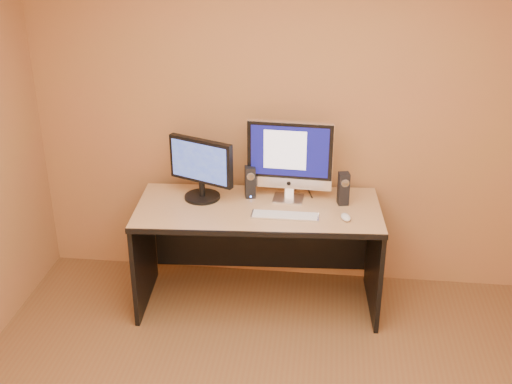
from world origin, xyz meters
TOP-DOWN VIEW (x-y plane):
  - walls at (0.00, 0.00)m, footprint 4.00×4.00m
  - desk at (-0.26, 1.54)m, footprint 1.76×0.86m
  - imac at (-0.06, 1.70)m, footprint 0.62×0.26m
  - second_monitor at (-0.68, 1.65)m, footprint 0.57×0.44m
  - speaker_left at (-0.34, 1.71)m, footprint 0.09×0.09m
  - speaker_right at (0.33, 1.67)m, footprint 0.09×0.09m
  - keyboard at (-0.06, 1.42)m, footprint 0.46×0.13m
  - mouse at (0.35, 1.42)m, footprint 0.09×0.12m
  - cable_a at (0.08, 1.85)m, footprint 0.06×0.23m
  - cable_b at (-0.01, 1.87)m, footprint 0.10×0.17m

SIDE VIEW (x-z plane):
  - desk at x=-0.26m, z-range 0.00..0.79m
  - cable_a at x=0.08m, z-range 0.79..0.80m
  - cable_b at x=-0.01m, z-range 0.79..0.80m
  - keyboard at x=-0.06m, z-range 0.79..0.81m
  - mouse at x=0.35m, z-range 0.79..0.83m
  - speaker_left at x=-0.34m, z-range 0.79..1.03m
  - speaker_right at x=0.33m, z-range 0.79..1.03m
  - second_monitor at x=-0.68m, z-range 0.79..1.24m
  - imac at x=-0.06m, z-range 0.79..1.38m
  - walls at x=0.00m, z-range 0.00..2.60m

